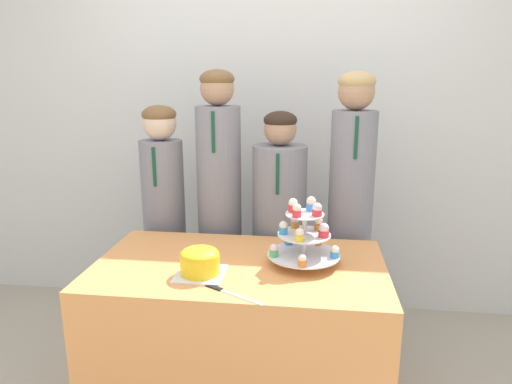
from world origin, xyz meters
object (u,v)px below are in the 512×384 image
object	(u,v)px
student_0	(165,230)
student_3	(350,222)
cupcake_stand	(304,234)
student_2	(279,242)
student_1	(220,218)
round_cake	(200,261)
cake_knife	(223,291)

from	to	relation	value
student_0	student_3	distance (m)	1.09
cupcake_stand	student_3	xyz separation A→B (m)	(0.25, 0.54, -0.11)
student_0	student_2	bearing A→B (deg)	0.00
student_1	student_2	size ratio (longest dim) A/B	1.15
cupcake_stand	student_3	bearing A→B (deg)	65.28
round_cake	student_2	world-z (taller)	student_2
student_1	student_3	world-z (taller)	student_1
student_1	cake_knife	bearing A→B (deg)	-77.64
cake_knife	student_3	size ratio (longest dim) A/B	0.16
cupcake_stand	student_3	size ratio (longest dim) A/B	0.20
cake_knife	student_3	xyz separation A→B (m)	(0.56, 0.86, 0.04)
cupcake_stand	student_2	size ratio (longest dim) A/B	0.23
student_0	student_2	xyz separation A→B (m)	(0.68, 0.00, -0.05)
cake_knife	student_3	bearing A→B (deg)	85.98
cake_knife	student_1	xyz separation A→B (m)	(-0.19, 0.86, 0.03)
student_0	student_2	world-z (taller)	student_0
cupcake_stand	student_3	world-z (taller)	student_3
cupcake_stand	student_1	distance (m)	0.74
student_1	student_3	bearing A→B (deg)	-0.00
cake_knife	student_3	world-z (taller)	student_3
student_0	student_3	xyz separation A→B (m)	(1.09, 0.00, 0.10)
cake_knife	student_2	xyz separation A→B (m)	(0.16, 0.86, -0.10)
round_cake	student_0	xyz separation A→B (m)	(-0.40, 0.72, -0.12)
round_cake	student_1	size ratio (longest dim) A/B	0.13
round_cake	cupcake_stand	world-z (taller)	cupcake_stand
student_2	student_3	size ratio (longest dim) A/B	0.87
student_2	cupcake_stand	bearing A→B (deg)	-74.10
student_3	round_cake	bearing A→B (deg)	-133.70
cake_knife	round_cake	bearing A→B (deg)	162.17
cake_knife	student_2	distance (m)	0.88
cake_knife	student_1	size ratio (longest dim) A/B	0.16
student_0	student_3	world-z (taller)	student_3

